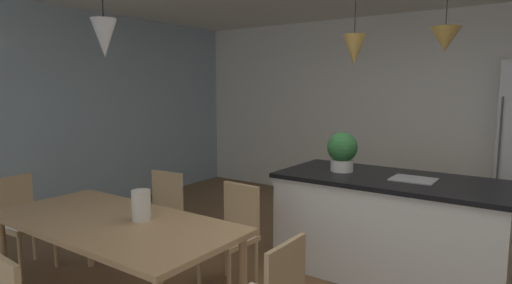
{
  "coord_description": "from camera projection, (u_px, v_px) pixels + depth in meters",
  "views": [
    {
      "loc": [
        1.12,
        -2.84,
        1.69
      ],
      "look_at": [
        -1.09,
        0.31,
        1.19
      ],
      "focal_mm": 29.78,
      "sensor_mm": 36.0,
      "label": 1
    }
  ],
  "objects": [
    {
      "name": "pendant_over_table",
      "position": [
        104.0,
        38.0,
        3.0
      ],
      "size": [
        0.18,
        0.18,
        0.8
      ],
      "color": "black"
    },
    {
      "name": "kitchen_island",
      "position": [
        389.0,
        225.0,
        3.81
      ],
      "size": [
        1.97,
        0.95,
        0.91
      ],
      "color": "silver",
      "rests_on": "ground_plane"
    },
    {
      "name": "pendant_over_island_main",
      "position": [
        354.0,
        50.0,
        3.83
      ],
      "size": [
        0.21,
        0.21,
        0.81
      ],
      "color": "black"
    },
    {
      "name": "chair_window_end",
      "position": [
        22.0,
        220.0,
        3.93
      ],
      "size": [
        0.43,
        0.43,
        0.87
      ],
      "color": "tan",
      "rests_on": "ground_plane"
    },
    {
      "name": "wall_back_kitchen",
      "position": [
        451.0,
        113.0,
        5.63
      ],
      "size": [
        10.0,
        0.12,
        2.7
      ],
      "primitive_type": "cube",
      "color": "white",
      "rests_on": "ground_plane"
    },
    {
      "name": "chair_far_right",
      "position": [
        231.0,
        233.0,
        3.58
      ],
      "size": [
        0.42,
        0.42,
        0.87
      ],
      "color": "tan",
      "rests_on": "ground_plane"
    },
    {
      "name": "vase_on_dining_table",
      "position": [
        141.0,
        205.0,
        3.11
      ],
      "size": [
        0.14,
        0.14,
        0.22
      ],
      "color": "silver",
      "rests_on": "dining_table"
    },
    {
      "name": "pendant_over_island_aux",
      "position": [
        445.0,
        39.0,
        3.39
      ],
      "size": [
        0.24,
        0.24,
        0.72
      ],
      "color": "black"
    },
    {
      "name": "chair_far_left",
      "position": [
        159.0,
        214.0,
        4.09
      ],
      "size": [
        0.43,
        0.43,
        0.87
      ],
      "color": "tan",
      "rests_on": "ground_plane"
    },
    {
      "name": "dining_table",
      "position": [
        113.0,
        228.0,
        3.13
      ],
      "size": [
        1.97,
        0.93,
        0.72
      ],
      "color": "tan",
      "rests_on": "ground_plane"
    },
    {
      "name": "window_wall_left_glazing",
      "position": [
        48.0,
        115.0,
        5.3
      ],
      "size": [
        0.06,
        8.4,
        2.7
      ],
      "primitive_type": "cube",
      "color": "#9EB7C6",
      "rests_on": "ground_plane"
    },
    {
      "name": "potted_plant_on_island",
      "position": [
        342.0,
        150.0,
        4.0
      ],
      "size": [
        0.28,
        0.28,
        0.37
      ],
      "color": "beige",
      "rests_on": "kitchen_island"
    }
  ]
}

